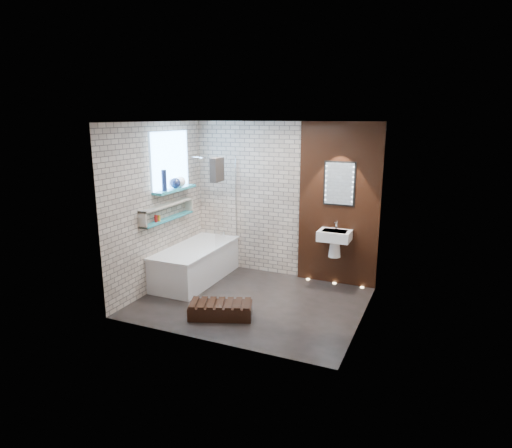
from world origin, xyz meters
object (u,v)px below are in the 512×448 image
at_px(bathtub, 196,263).
at_px(walnut_step, 221,311).
at_px(washbasin, 335,239).
at_px(bath_screen, 226,202).
at_px(led_mirror, 339,184).

bearing_deg(bathtub, walnut_step, -46.44).
bearing_deg(washbasin, bath_screen, -174.22).
bearing_deg(bathtub, washbasin, 16.01).
relative_size(bathtub, washbasin, 3.00).
xyz_separation_m(bathtub, led_mirror, (2.17, 0.78, 1.36)).
bearing_deg(bath_screen, washbasin, 5.78).
relative_size(bathtub, walnut_step, 2.05).
xyz_separation_m(bathtub, washbasin, (2.17, 0.62, 0.50)).
relative_size(bath_screen, washbasin, 2.41).
xyz_separation_m(washbasin, walnut_step, (-1.13, -1.72, -0.69)).
bearing_deg(washbasin, walnut_step, -123.19).
bearing_deg(washbasin, bathtub, -163.99).
bearing_deg(walnut_step, led_mirror, 59.07).
bearing_deg(walnut_step, bathtub, 133.56).
bearing_deg(bathtub, bath_screen, 51.10).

